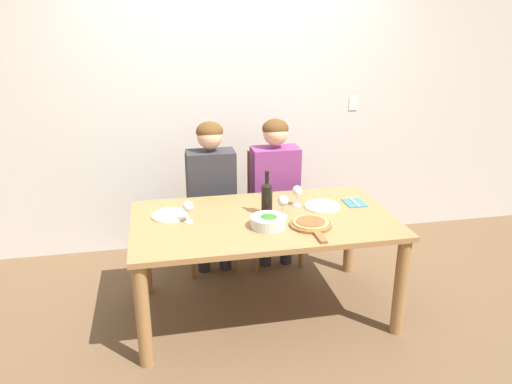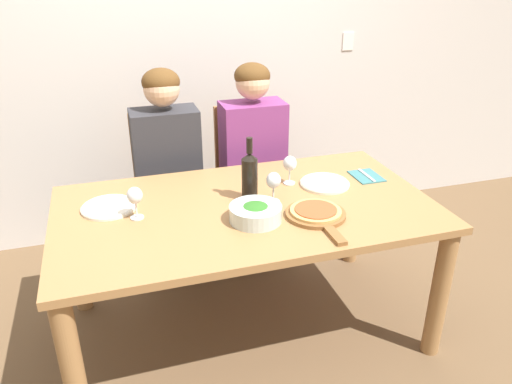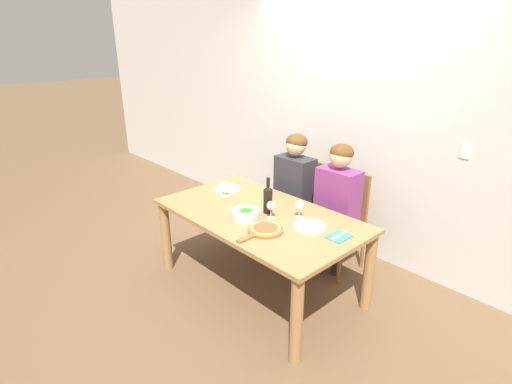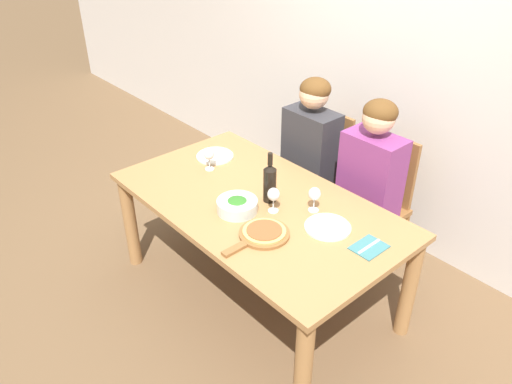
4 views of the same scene
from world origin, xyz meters
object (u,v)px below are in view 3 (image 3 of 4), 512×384
chair_left (300,202)px  broccoli_bowl (246,214)px  dinner_plate_right (309,226)px  dinner_plate_left (227,189)px  person_woman (293,183)px  chair_right (342,217)px  person_man (337,197)px  wine_glass_left (224,186)px  wine_glass_centre (271,207)px  wine_bottle (268,199)px  fork_on_napkin (339,237)px  wine_glass_right (299,206)px  pizza_on_board (265,230)px

chair_left → broccoli_bowl: 1.05m
dinner_plate_right → dinner_plate_left: bearing=177.4°
person_woman → chair_right: bearing=12.1°
person_man → wine_glass_left: (-0.76, -0.70, 0.08)m
chair_left → wine_glass_centre: size_ratio=6.22×
chair_left → chair_right: (0.52, 0.00, 0.00)m
chair_right → chair_left: bearing=180.0°
person_man → person_woman: bearing=180.0°
chair_left → wine_bottle: bearing=-68.6°
chair_right → person_woman: person_woman is taller
broccoli_bowl → dinner_plate_right: (0.45, 0.26, -0.03)m
wine_bottle → fork_on_napkin: 0.69m
chair_left → dinner_plate_right: bearing=-45.3°
wine_glass_left → wine_glass_right: (0.78, 0.15, 0.00)m
dinner_plate_left → wine_glass_right: bearing=1.2°
person_man → wine_bottle: size_ratio=3.97×
broccoli_bowl → person_woman: bearing=106.7°
chair_left → dinner_plate_right: chair_left is taller
wine_glass_right → broccoli_bowl: bearing=-131.0°
person_woman → fork_on_napkin: size_ratio=6.86×
wine_glass_centre → wine_glass_right: bearing=49.9°
dinner_plate_right → wine_glass_right: size_ratio=1.68×
wine_glass_centre → wine_glass_left: bearing=177.8°
pizza_on_board → wine_glass_left: 0.81m
person_man → wine_glass_centre: person_man is taller
dinner_plate_left → fork_on_napkin: dinner_plate_left is taller
chair_right → person_woman: size_ratio=0.76×
chair_left → chair_right: same height
dinner_plate_left → fork_on_napkin: 1.32m
wine_bottle → person_woman: bearing=114.7°
dinner_plate_right → wine_glass_left: size_ratio=1.68×
fork_on_napkin → chair_right: bearing=122.9°
chair_right → pizza_on_board: bearing=-89.3°
wine_bottle → wine_glass_left: 0.54m
pizza_on_board → dinner_plate_left: bearing=158.0°
chair_right → person_man: size_ratio=0.76×
chair_left → person_woman: size_ratio=0.76×
chair_right → dinner_plate_right: (0.19, -0.72, 0.22)m
wine_glass_left → fork_on_napkin: 1.22m
person_woman → wine_glass_right: person_woman is taller
person_woman → wine_bottle: (0.30, -0.66, 0.10)m
wine_bottle → dinner_plate_right: 0.43m
chair_left → dinner_plate_left: chair_left is taller
wine_bottle → dinner_plate_right: wine_bottle is taller
chair_right → pizza_on_board: 1.06m
wine_glass_right → pizza_on_board: bearing=-91.9°
chair_right → dinner_plate_left: bearing=-142.3°
dinner_plate_left → wine_glass_left: 0.20m
chair_right → wine_glass_centre: size_ratio=6.22×
person_man → fork_on_napkin: 0.74m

